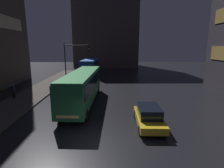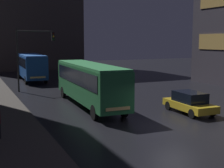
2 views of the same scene
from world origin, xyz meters
The scene contains 5 objects.
ground_plane centered at (0.00, 0.00, 0.00)m, with size 120.00×120.00×0.00m, color black.
bus_near centered at (-2.26, 8.10, 2.05)m, with size 2.85×11.61×3.33m.
bus_far centered at (-3.43, 25.99, 2.08)m, with size 2.91×9.72×3.38m.
car_taxi centered at (3.39, 2.85, 0.77)m, with size 1.98×4.32×1.52m.
traffic_light_main centered at (-4.96, 17.53, 4.35)m, with size 3.88×0.35×6.36m.
Camera 2 is at (-10.76, -14.62, 5.13)m, focal length 50.00 mm.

